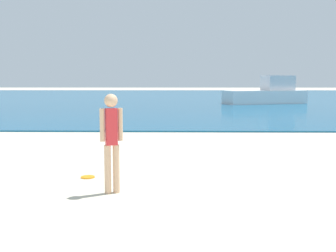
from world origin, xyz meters
TOP-DOWN VIEW (x-y plane):
  - water at (0.00, 41.60)m, footprint 160.00×60.00m
  - person_standing at (-1.30, 3.52)m, footprint 0.37×0.22m
  - frisbee at (-1.95, 4.59)m, footprint 0.27×0.27m
  - boat_far at (7.07, 29.26)m, footprint 6.78×3.96m

SIDE VIEW (x-z plane):
  - frisbee at x=-1.95m, z-range 0.00..0.03m
  - water at x=0.00m, z-range 0.00..0.06m
  - boat_far at x=7.07m, z-range -0.28..1.92m
  - person_standing at x=-1.30m, z-range 0.11..1.79m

